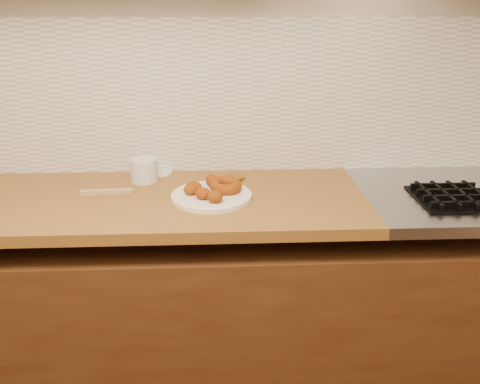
% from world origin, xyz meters
% --- Properties ---
extents(wall_back, '(4.00, 0.02, 2.70)m').
position_xyz_m(wall_back, '(0.00, 2.00, 1.35)').
color(wall_back, '#C6B696').
rests_on(wall_back, ground).
extents(base_cabinet, '(3.60, 0.60, 0.77)m').
position_xyz_m(base_cabinet, '(0.00, 1.69, 0.39)').
color(base_cabinet, '#4E3013').
rests_on(base_cabinet, floor).
extents(butcher_block, '(2.30, 0.62, 0.04)m').
position_xyz_m(butcher_block, '(-0.65, 1.69, 0.88)').
color(butcher_block, brown).
rests_on(butcher_block, base_cabinet).
extents(backsplash, '(3.60, 0.02, 0.60)m').
position_xyz_m(backsplash, '(0.00, 1.99, 1.20)').
color(backsplash, silver).
rests_on(backsplash, wall_back).
extents(donut_plate, '(0.29, 0.29, 0.02)m').
position_xyz_m(donut_plate, '(-0.05, 1.66, 0.91)').
color(donut_plate, white).
rests_on(donut_plate, butcher_block).
extents(ring_donut, '(0.17, 0.17, 0.05)m').
position_xyz_m(ring_donut, '(-0.00, 1.69, 0.94)').
color(ring_donut, '#873F0B').
rests_on(ring_donut, donut_plate).
extents(fried_dough_chunks, '(0.15, 0.22, 0.05)m').
position_xyz_m(fried_dough_chunks, '(-0.08, 1.66, 0.94)').
color(fried_dough_chunks, '#873F0B').
rests_on(fried_dough_chunks, donut_plate).
extents(plastic_tub, '(0.13, 0.13, 0.09)m').
position_xyz_m(plastic_tub, '(-0.31, 1.86, 0.94)').
color(plastic_tub, silver).
rests_on(plastic_tub, butcher_block).
extents(tub_lid, '(0.15, 0.15, 0.01)m').
position_xyz_m(tub_lid, '(-0.27, 1.95, 0.90)').
color(tub_lid, silver).
rests_on(tub_lid, butcher_block).
extents(brass_jar_lid, '(0.10, 0.10, 0.01)m').
position_xyz_m(brass_jar_lid, '(0.04, 1.86, 0.91)').
color(brass_jar_lid, '#A66615').
rests_on(brass_jar_lid, butcher_block).
extents(wooden_utensil, '(0.19, 0.04, 0.01)m').
position_xyz_m(wooden_utensil, '(-0.43, 1.73, 0.91)').
color(wooden_utensil, tan).
rests_on(wooden_utensil, butcher_block).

